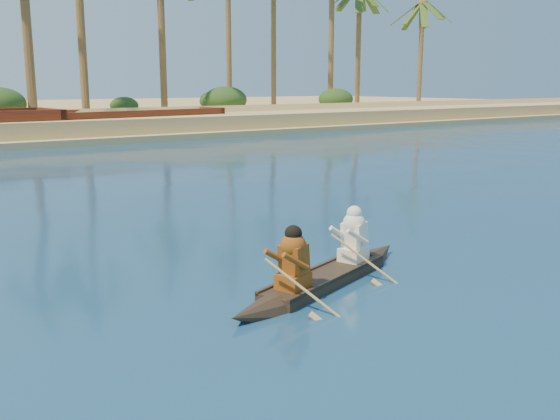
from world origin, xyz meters
TOP-DOWN VIEW (x-y plane):
  - canoe at (8.00, -4.00)m, footprint 4.91×2.17m
  - barge_right at (17.73, 27.00)m, footprint 12.53×5.64m

SIDE VIEW (x-z plane):
  - canoe at x=8.00m, z-range -0.42..0.95m
  - barge_right at x=17.73m, z-range -0.30..1.71m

